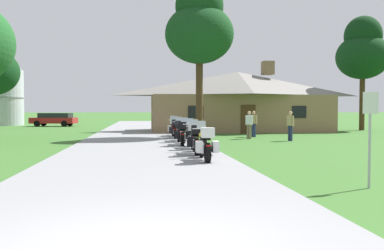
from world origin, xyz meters
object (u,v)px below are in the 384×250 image
object	(u,v)px
motorcycle_silver_second_in_row	(196,140)
motorcycle_yellow_farthest_in_row	(173,127)
motorcycle_blue_fourth_in_row	(183,134)
parked_red_suv_far_left	(54,119)
tree_by_lodge_front	(199,27)
tree_right_of_lodge	(363,51)
motorcycle_blue_fifth_in_row	(179,131)
bystander_tan_shirt_near_lodge	(254,122)
motorcycle_blue_third_in_row	(192,135)
metal_signpost_roadside	(370,128)
motorcycle_blue_sixth_in_row	(175,129)
bystander_tan_shirt_by_tree	(290,124)
bystander_white_shirt_beside_signpost	(249,123)
metal_silo_distant	(5,93)
motorcycle_yellow_nearest_to_camera	(205,144)

from	to	relation	value
motorcycle_silver_second_in_row	motorcycle_yellow_farthest_in_row	xyz separation A→B (m)	(-0.04, 11.10, 0.00)
motorcycle_blue_fourth_in_row	parked_red_suv_far_left	bearing A→B (deg)	122.21
tree_by_lodge_front	tree_right_of_lodge	world-z (taller)	tree_by_lodge_front
motorcycle_silver_second_in_row	motorcycle_blue_fifth_in_row	size ratio (longest dim) A/B	1.00
bystander_tan_shirt_near_lodge	tree_by_lodge_front	distance (m)	6.94
motorcycle_blue_third_in_row	metal_signpost_roadside	xyz separation A→B (m)	(2.83, -9.52, 0.73)
tree_right_of_lodge	parked_red_suv_far_left	xyz separation A→B (m)	(-27.66, 11.76, -5.93)
motorcycle_blue_sixth_in_row	motorcycle_blue_fifth_in_row	bearing A→B (deg)	-86.01
motorcycle_blue_fourth_in_row	tree_by_lodge_front	bearing A→B (deg)	83.87
bystander_tan_shirt_near_lodge	tree_by_lodge_front	bearing A→B (deg)	55.58
bystander_tan_shirt_near_lodge	motorcycle_blue_fifth_in_row	bearing A→B (deg)	91.98
motorcycle_yellow_farthest_in_row	bystander_tan_shirt_by_tree	world-z (taller)	bystander_tan_shirt_by_tree
motorcycle_blue_fifth_in_row	tree_right_of_lodge	xyz separation A→B (m)	(16.59, 11.29, 6.08)
motorcycle_blue_sixth_in_row	bystander_tan_shirt_near_lodge	world-z (taller)	bystander_tan_shirt_near_lodge
motorcycle_blue_fifth_in_row	bystander_white_shirt_beside_signpost	world-z (taller)	bystander_white_shirt_beside_signpost
tree_right_of_lodge	metal_silo_distant	size ratio (longest dim) A/B	1.34
tree_right_of_lodge	motorcycle_blue_fifth_in_row	bearing A→B (deg)	-145.75
motorcycle_blue_fifth_in_row	metal_signpost_roadside	xyz separation A→B (m)	(3.05, -13.61, 0.73)
motorcycle_yellow_nearest_to_camera	motorcycle_blue_third_in_row	xyz separation A→B (m)	(0.09, 4.57, 0.01)
motorcycle_blue_sixth_in_row	metal_silo_distant	world-z (taller)	metal_silo_distant
motorcycle_yellow_nearest_to_camera	metal_silo_distant	world-z (taller)	metal_silo_distant
motorcycle_blue_fifth_in_row	bystander_tan_shirt_near_lodge	world-z (taller)	bystander_tan_shirt_near_lodge
motorcycle_blue_fifth_in_row	bystander_tan_shirt_by_tree	xyz separation A→B (m)	(6.27, 0.22, 0.31)
bystander_tan_shirt_near_lodge	parked_red_suv_far_left	distance (m)	25.19
metal_silo_distant	motorcycle_blue_sixth_in_row	bearing A→B (deg)	-54.82
motorcycle_yellow_farthest_in_row	metal_signpost_roadside	size ratio (longest dim) A/B	0.97
motorcycle_blue_fourth_in_row	bystander_tan_shirt_near_lodge	xyz separation A→B (m)	(5.14, 6.16, 0.32)
motorcycle_silver_second_in_row	motorcycle_yellow_farthest_in_row	bearing A→B (deg)	93.47
motorcycle_silver_second_in_row	bystander_white_shirt_beside_signpost	size ratio (longest dim) A/B	1.25
bystander_tan_shirt_near_lodge	parked_red_suv_far_left	size ratio (longest dim) A/B	0.34
tree_by_lodge_front	motorcycle_blue_sixth_in_row	bearing A→B (deg)	-139.58
bystander_tan_shirt_by_tree	motorcycle_blue_sixth_in_row	bearing A→B (deg)	-127.15
bystander_tan_shirt_by_tree	motorcycle_blue_fourth_in_row	bearing A→B (deg)	-85.48
motorcycle_blue_fourth_in_row	motorcycle_yellow_farthest_in_row	distance (m)	6.95
metal_silo_distant	parked_red_suv_far_left	distance (m)	7.51
motorcycle_yellow_nearest_to_camera	tree_right_of_lodge	xyz separation A→B (m)	(16.47, 19.96, 6.09)
tree_by_lodge_front	motorcycle_blue_fourth_in_row	bearing A→B (deg)	-104.83
bystander_white_shirt_beside_signpost	tree_right_of_lodge	distance (m)	16.25
bystander_white_shirt_beside_signpost	bystander_tan_shirt_by_tree	xyz separation A→B (m)	(1.84, -1.98, 0.00)
parked_red_suv_far_left	motorcycle_silver_second_in_row	bearing A→B (deg)	-149.85
motorcycle_blue_fourth_in_row	parked_red_suv_far_left	size ratio (longest dim) A/B	0.43
bystander_white_shirt_beside_signpost	motorcycle_blue_fourth_in_row	bearing A→B (deg)	-76.70
motorcycle_yellow_nearest_to_camera	bystander_tan_shirt_near_lodge	world-z (taller)	bystander_tan_shirt_near_lodge
parked_red_suv_far_left	motorcycle_yellow_nearest_to_camera	bearing A→B (deg)	-151.07
bystander_tan_shirt_near_lodge	metal_silo_distant	xyz separation A→B (m)	(-22.20, 22.82, 2.66)
motorcycle_silver_second_in_row	motorcycle_blue_sixth_in_row	bearing A→B (deg)	93.76
tree_right_of_lodge	motorcycle_yellow_farthest_in_row	bearing A→B (deg)	-157.90
tree_by_lodge_front	motorcycle_blue_third_in_row	bearing A→B (deg)	-100.19
motorcycle_blue_fifth_in_row	motorcycle_yellow_farthest_in_row	bearing A→B (deg)	93.62
motorcycle_silver_second_in_row	tree_right_of_lodge	xyz separation A→B (m)	(16.51, 17.82, 6.09)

